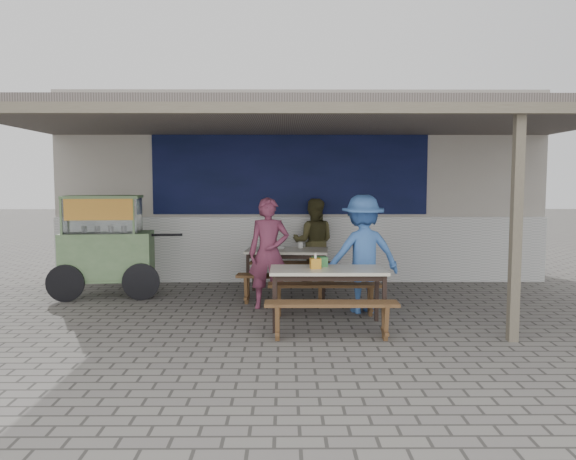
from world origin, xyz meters
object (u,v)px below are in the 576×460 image
(table_left, at_px, (287,254))
(condiment_jar, at_px, (301,245))
(bench_left_wall, at_px, (290,268))
(bench_right_street, at_px, (331,311))
(bench_right_wall, at_px, (325,291))
(patron_street_side, at_px, (269,253))
(condiment_bowl, at_px, (280,248))
(tissue_box, at_px, (315,263))
(patron_right_table, at_px, (363,254))
(table_right, at_px, (328,275))
(patron_wall_side, at_px, (314,242))
(bench_left_street, at_px, (283,282))
(vendor_cart, at_px, (106,242))
(donation_box, at_px, (320,262))

(table_left, xyz_separation_m, condiment_jar, (0.22, 0.21, 0.13))
(bench_left_wall, bearing_deg, bench_right_street, -77.17)
(bench_right_wall, relative_size, patron_street_side, 0.97)
(table_left, height_order, bench_right_street, table_left)
(bench_left_wall, distance_m, condiment_bowl, 0.80)
(tissue_box, bearing_deg, patron_right_table, 48.37)
(table_right, height_order, patron_wall_side, patron_wall_side)
(condiment_bowl, bearing_deg, patron_street_side, -99.26)
(bench_right_street, xyz_separation_m, patron_street_side, (-0.78, 1.67, 0.47))
(bench_left_street, bearing_deg, condiment_jar, 77.35)
(patron_street_side, relative_size, tissue_box, 12.47)
(table_left, bearing_deg, condiment_bowl, 169.88)
(vendor_cart, distance_m, patron_wall_side, 3.53)
(donation_box, height_order, condiment_bowl, donation_box)
(bench_left_street, relative_size, patron_right_table, 0.86)
(bench_left_street, height_order, bench_right_wall, same)
(table_right, bearing_deg, tissue_box, 176.02)
(patron_street_side, height_order, tissue_box, patron_street_side)
(bench_left_wall, distance_m, vendor_cart, 3.11)
(bench_right_wall, distance_m, patron_right_table, 0.77)
(bench_left_street, bearing_deg, vendor_cart, 172.87)
(table_left, height_order, patron_street_side, patron_street_side)
(vendor_cart, xyz_separation_m, patron_wall_side, (3.38, 0.99, -0.11))
(bench_left_street, distance_m, table_right, 1.47)
(patron_wall_side, bearing_deg, tissue_box, 93.12)
(patron_wall_side, bearing_deg, table_right, 96.22)
(bench_left_street, distance_m, patron_right_table, 1.33)
(bench_left_street, xyz_separation_m, patron_wall_side, (0.54, 1.61, 0.44))
(patron_wall_side, bearing_deg, donation_box, 94.29)
(patron_street_side, xyz_separation_m, patron_wall_side, (0.75, 1.85, -0.04))
(donation_box, bearing_deg, bench_right_wall, 77.01)
(table_left, distance_m, condiment_bowl, 0.16)
(condiment_bowl, bearing_deg, tissue_box, -76.96)
(bench_left_street, relative_size, table_right, 0.98)
(table_left, bearing_deg, bench_right_wall, -64.89)
(patron_wall_side, height_order, donation_box, patron_wall_side)
(bench_right_street, height_order, patron_wall_side, patron_wall_side)
(bench_right_street, relative_size, vendor_cart, 0.78)
(bench_left_wall, height_order, donation_box, donation_box)
(patron_street_side, bearing_deg, patron_right_table, -10.92)
(bench_left_street, distance_m, condiment_jar, 1.04)
(tissue_box, distance_m, condiment_bowl, 2.07)
(bench_left_street, relative_size, vendor_cart, 0.72)
(bench_right_street, distance_m, donation_box, 0.90)
(bench_left_street, distance_m, bench_right_street, 1.99)
(bench_right_street, height_order, donation_box, donation_box)
(patron_street_side, height_order, condiment_bowl, patron_street_side)
(tissue_box, height_order, donation_box, tissue_box)
(table_left, relative_size, table_right, 0.94)
(bench_right_street, xyz_separation_m, vendor_cart, (-3.41, 2.52, 0.54))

